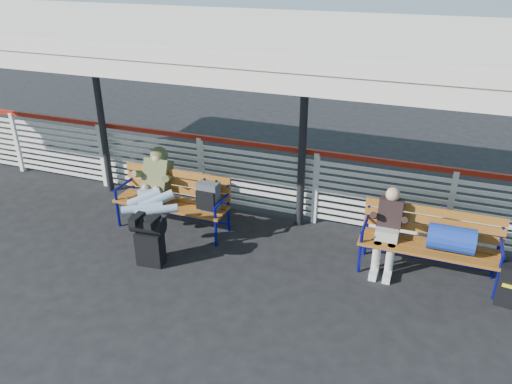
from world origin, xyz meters
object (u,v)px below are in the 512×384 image
at_px(bench_left, 183,196).
at_px(traveler_man, 152,196).
at_px(companion_person, 388,229).
at_px(luggage_stack, 149,238).
at_px(bench_right, 441,238).

xyz_separation_m(bench_left, traveler_man, (-0.33, -0.35, 0.09)).
height_order(traveler_man, companion_person, traveler_man).
xyz_separation_m(luggage_stack, companion_person, (3.05, 1.08, 0.19)).
xyz_separation_m(bench_right, companion_person, (-0.67, -0.01, 0.00)).
bearing_deg(bench_right, bench_left, -179.26).
bearing_deg(bench_right, companion_person, -179.35).
bearing_deg(companion_person, bench_left, -179.24).
xyz_separation_m(bench_right, traveler_man, (-4.07, -0.40, 0.08)).
bearing_deg(bench_right, luggage_stack, -163.81).
bearing_deg(companion_person, bench_right, 0.65).
height_order(luggage_stack, companion_person, companion_person).
distance_m(bench_right, traveler_man, 4.09).
bearing_deg(bench_left, luggage_stack, -88.99).
xyz_separation_m(bench_left, bench_right, (3.75, 0.05, 0.01)).
bearing_deg(companion_person, traveler_man, -173.48).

